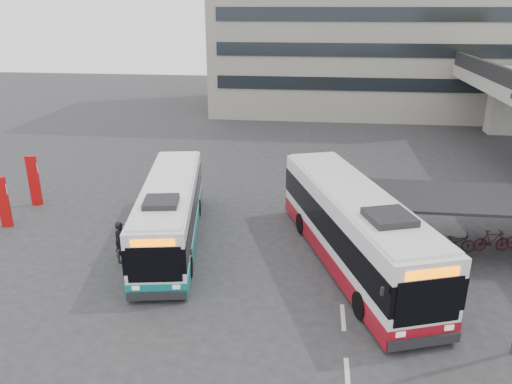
# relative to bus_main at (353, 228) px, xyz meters

# --- Properties ---
(ground) EXTENTS (120.00, 120.00, 0.00)m
(ground) POSITION_rel_bus_main_xyz_m (-3.00, -1.04, -1.64)
(ground) COLOR #28282B
(ground) RESTS_ON ground
(bike_shelter) EXTENTS (10.00, 4.00, 2.54)m
(bike_shelter) POSITION_rel_bus_main_xyz_m (5.46, 1.96, -0.20)
(bike_shelter) COLOR #595B60
(bike_shelter) RESTS_ON ground
(road_markings) EXTENTS (0.15, 7.60, 0.01)m
(road_markings) POSITION_rel_bus_main_xyz_m (-0.50, -4.04, -1.63)
(road_markings) COLOR beige
(road_markings) RESTS_ON ground
(bus_main) EXTENTS (6.29, 12.12, 3.53)m
(bus_main) POSITION_rel_bus_main_xyz_m (0.00, 0.00, 0.00)
(bus_main) COLOR white
(bus_main) RESTS_ON ground
(bus_teal) EXTENTS (4.05, 10.78, 3.12)m
(bus_teal) POSITION_rel_bus_main_xyz_m (-8.18, 1.19, -0.19)
(bus_teal) COLOR white
(bus_teal) RESTS_ON ground
(pedestrian) EXTENTS (0.73, 0.80, 1.84)m
(pedestrian) POSITION_rel_bus_main_xyz_m (-9.73, -1.00, -0.72)
(pedestrian) COLOR black
(pedestrian) RESTS_ON ground
(sign_totem_mid) EXTENTS (0.56, 0.22, 2.60)m
(sign_totem_mid) POSITION_rel_bus_main_xyz_m (-16.78, 1.81, -0.30)
(sign_totem_mid) COLOR #B40B0B
(sign_totem_mid) RESTS_ON ground
(sign_totem_north) EXTENTS (0.60, 0.26, 2.80)m
(sign_totem_north) POSITION_rel_bus_main_xyz_m (-16.83, 4.72, -0.20)
(sign_totem_north) COLOR #B40B0B
(sign_totem_north) RESTS_ON ground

